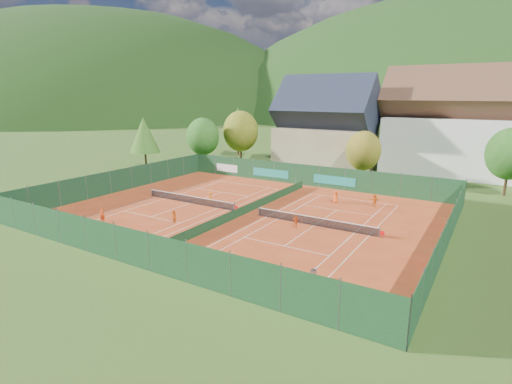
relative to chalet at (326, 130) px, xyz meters
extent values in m
plane|color=#2F4E18|center=(3.00, -30.00, -6.64)|extent=(600.00, 600.00, 0.00)
cube|color=#A93A18|center=(3.00, -30.00, -6.62)|extent=(40.00, 32.00, 0.01)
cube|color=white|center=(-5.00, -18.12, -6.61)|extent=(10.97, 0.06, 0.00)
cube|color=white|center=(-5.00, -41.88, -6.61)|extent=(10.97, 0.06, 0.00)
cube|color=white|center=(-10.48, -30.00, -6.61)|extent=(0.06, 23.77, 0.00)
cube|color=white|center=(0.49, -30.00, -6.61)|extent=(0.06, 23.77, 0.00)
cube|color=white|center=(-9.12, -30.00, -6.61)|extent=(0.06, 23.77, 0.00)
cube|color=white|center=(-0.88, -30.00, -6.61)|extent=(0.06, 23.77, 0.00)
cube|color=white|center=(-5.00, -23.60, -6.61)|extent=(8.23, 0.06, 0.00)
cube|color=white|center=(-5.00, -36.40, -6.61)|extent=(8.23, 0.06, 0.00)
cube|color=white|center=(-5.00, -30.00, -6.61)|extent=(0.06, 12.80, 0.00)
cube|color=white|center=(11.00, -18.12, -6.61)|extent=(10.97, 0.06, 0.00)
cube|color=white|center=(11.00, -41.88, -6.61)|extent=(10.97, 0.06, 0.00)
cube|color=white|center=(5.51, -30.00, -6.61)|extent=(0.06, 23.77, 0.00)
cube|color=white|center=(16.48, -30.00, -6.61)|extent=(0.06, 23.77, 0.00)
cube|color=white|center=(6.88, -30.00, -6.61)|extent=(0.06, 23.77, 0.00)
cube|color=white|center=(15.12, -30.00, -6.61)|extent=(0.06, 23.77, 0.00)
cube|color=white|center=(11.00, -23.60, -6.61)|extent=(8.23, 0.06, 0.00)
cube|color=white|center=(11.00, -36.40, -6.61)|extent=(8.23, 0.06, 0.00)
cube|color=white|center=(11.00, -30.00, -6.61)|extent=(0.06, 12.80, 0.00)
cylinder|color=#59595B|center=(-11.40, -30.00, -6.11)|extent=(0.10, 0.10, 1.02)
cylinder|color=#59595B|center=(1.40, -30.00, -6.11)|extent=(0.10, 0.10, 1.02)
cube|color=black|center=(-5.00, -30.00, -6.16)|extent=(12.80, 0.02, 0.86)
cube|color=white|center=(-5.00, -30.00, -5.73)|extent=(12.80, 0.04, 0.06)
cube|color=red|center=(1.65, -30.00, -6.17)|extent=(0.40, 0.04, 0.40)
cylinder|color=#59595B|center=(4.60, -30.00, -6.11)|extent=(0.10, 0.10, 1.02)
cylinder|color=#59595B|center=(17.40, -30.00, -6.11)|extent=(0.10, 0.10, 1.02)
cube|color=black|center=(11.00, -30.00, -6.16)|extent=(12.80, 0.02, 0.86)
cube|color=white|center=(11.00, -30.00, -5.73)|extent=(12.80, 0.04, 0.06)
cube|color=red|center=(17.65, -30.00, -6.17)|extent=(0.40, 0.04, 0.40)
cube|color=#14371C|center=(3.00, -30.00, -6.12)|extent=(0.03, 28.80, 1.00)
cube|color=#163C1F|center=(3.00, -14.00, -5.12)|extent=(40.00, 0.04, 3.00)
cube|color=teal|center=(-3.00, -14.06, -5.42)|extent=(6.00, 0.03, 1.20)
cube|color=teal|center=(7.00, -14.06, -5.42)|extent=(6.00, 0.03, 1.20)
cube|color=silver|center=(-11.00, -14.06, -5.42)|extent=(4.00, 0.03, 1.20)
cube|color=#14391B|center=(3.00, -46.00, -5.12)|extent=(40.00, 0.04, 3.00)
cube|color=#14371F|center=(-17.00, -30.00, -5.12)|extent=(0.04, 32.00, 3.00)
cube|color=#153C20|center=(23.00, -30.00, -5.12)|extent=(0.04, 32.00, 3.00)
cube|color=#B21414|center=(22.94, -34.00, -5.42)|extent=(0.03, 3.00, 1.20)
cube|color=#B21414|center=(22.94, -24.00, -5.42)|extent=(0.03, 3.00, 1.20)
cube|color=tan|center=(0.00, 0.00, -3.12)|extent=(15.00, 12.00, 7.00)
cube|color=#1E2333|center=(0.00, 0.00, 3.38)|extent=(16.20, 12.00, 12.00)
cube|color=silver|center=(19.00, 6.00, -2.12)|extent=(20.00, 11.00, 9.00)
cube|color=brown|center=(19.00, 6.00, 5.13)|extent=(21.60, 11.00, 11.00)
cylinder|color=#4C2D1B|center=(-19.00, -10.00, -5.22)|extent=(0.36, 0.36, 2.80)
ellipsoid|color=#245F1B|center=(-19.00, -10.00, -1.22)|extent=(5.72, 5.72, 6.58)
cylinder|color=#472C19|center=(-15.00, -4.00, -5.05)|extent=(0.36, 0.36, 3.15)
ellipsoid|color=olive|center=(-15.00, -4.00, -0.55)|extent=(6.44, 6.44, 7.40)
cylinder|color=#4B311A|center=(-21.00, 4.00, -4.87)|extent=(0.36, 0.36, 3.50)
cone|color=#2C5F1B|center=(-21.00, 4.00, 0.13)|extent=(5.60, 5.60, 6.50)
cylinder|color=#462E19|center=(9.00, -8.00, -5.40)|extent=(0.36, 0.36, 2.45)
ellipsoid|color=olive|center=(9.00, -8.00, -1.90)|extent=(5.01, 5.01, 5.76)
cylinder|color=#422A17|center=(27.00, -6.00, -5.22)|extent=(0.36, 0.36, 2.80)
ellipsoid|color=#225618|center=(27.00, -6.00, -1.22)|extent=(5.72, 5.72, 6.58)
cylinder|color=#483219|center=(-25.00, -18.00, -5.05)|extent=(0.36, 0.36, 3.15)
cone|color=#2F5F1B|center=(-25.00, -18.00, -0.55)|extent=(5.04, 5.04, 5.85)
ellipsoid|color=black|center=(13.00, 270.00, -48.97)|extent=(440.00, 440.00, 242.00)
ellipsoid|color=black|center=(-217.00, 130.00, -42.32)|extent=(340.00, 340.00, 204.00)
cylinder|color=slate|center=(15.50, -41.02, -6.22)|extent=(0.02, 0.02, 0.80)
cylinder|color=slate|center=(15.80, -41.02, -6.22)|extent=(0.02, 0.02, 0.80)
cylinder|color=slate|center=(15.50, -40.72, -6.22)|extent=(0.02, 0.02, 0.80)
cylinder|color=slate|center=(15.80, -40.72, -6.22)|extent=(0.02, 0.02, 0.80)
cube|color=slate|center=(15.65, -40.87, -6.07)|extent=(0.34, 0.34, 0.30)
ellipsoid|color=#CCD833|center=(15.65, -40.87, -6.04)|extent=(0.28, 0.28, 0.16)
sphere|color=#CCD833|center=(-3.87, -35.91, -6.59)|extent=(0.07, 0.07, 0.07)
sphere|color=#CCD833|center=(8.68, -38.08, -6.59)|extent=(0.07, 0.07, 0.07)
imported|color=#CF4012|center=(-8.01, -40.11, -5.89)|extent=(0.64, 0.57, 1.46)
imported|color=orange|center=(-1.34, -36.75, -5.95)|extent=(0.72, 0.59, 1.36)
imported|color=orange|center=(-3.29, -28.25, -6.00)|extent=(0.90, 0.66, 1.25)
imported|color=#CB4A12|center=(9.72, -31.58, -5.97)|extent=(0.83, 0.56, 1.31)
imported|color=#F85316|center=(9.76, -20.74, -5.90)|extent=(0.80, 0.61, 1.46)
imported|color=orange|center=(14.16, -19.88, -5.89)|extent=(1.42, 0.78, 1.46)
camera|label=1|loc=(25.74, -65.13, 6.15)|focal=28.00mm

